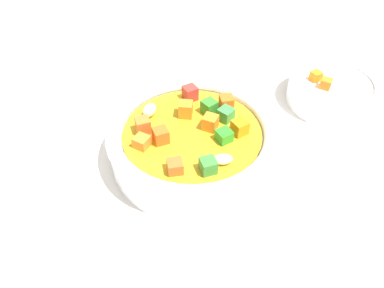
# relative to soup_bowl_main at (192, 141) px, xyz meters

# --- Properties ---
(ground_plane) EXTENTS (1.40, 1.40, 0.02)m
(ground_plane) POSITION_rel_soup_bowl_main_xyz_m (0.00, 0.00, -0.04)
(ground_plane) COLOR silver
(soup_bowl_main) EXTENTS (0.21, 0.21, 0.07)m
(soup_bowl_main) POSITION_rel_soup_bowl_main_xyz_m (0.00, 0.00, 0.00)
(soup_bowl_main) COLOR white
(soup_bowl_main) RESTS_ON ground_plane
(spoon) EXTENTS (0.19, 0.17, 0.01)m
(spoon) POSITION_rel_soup_bowl_main_xyz_m (0.17, -0.06, -0.03)
(spoon) COLOR silver
(spoon) RESTS_ON ground_plane
(side_bowl_small) EXTENTS (0.13, 0.13, 0.05)m
(side_bowl_small) POSITION_rel_soup_bowl_main_xyz_m (-0.21, 0.12, -0.01)
(side_bowl_small) COLOR white
(side_bowl_small) RESTS_ON ground_plane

